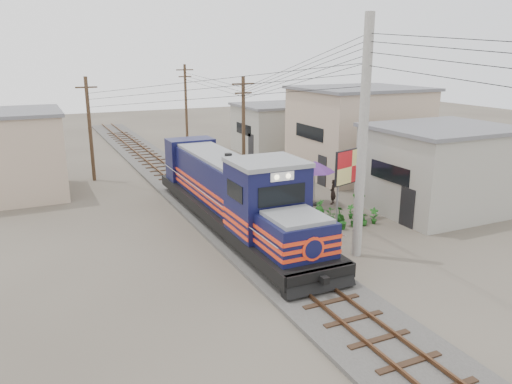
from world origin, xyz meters
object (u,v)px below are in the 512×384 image
market_umbrella (315,166)px  locomotive (233,194)px  billboard (351,168)px  vendor (333,192)px

market_umbrella → locomotive: bearing=-162.9°
billboard → market_umbrella: (-0.16, 3.20, -0.56)m
locomotive → billboard: bearing=-13.6°
billboard → vendor: bearing=54.3°
locomotive → vendor: 7.02m
locomotive → market_umbrella: 6.03m
locomotive → vendor: (6.80, 1.43, -1.04)m
billboard → vendor: (0.89, 2.86, -2.09)m
locomotive → billboard: size_ratio=4.30×
locomotive → vendor: size_ratio=11.25×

